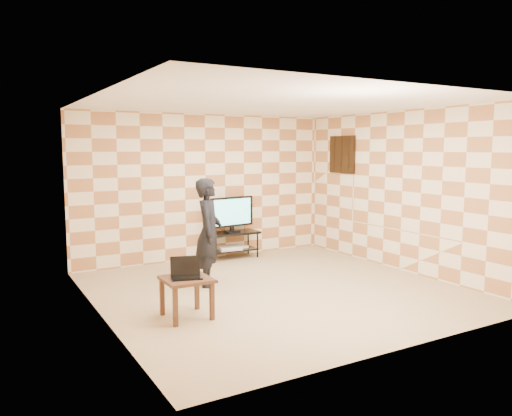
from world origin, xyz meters
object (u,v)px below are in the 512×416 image
object	(u,v)px
tv	(232,213)
side_table	(186,285)
person	(209,232)
tv_stand	(232,239)

from	to	relation	value
tv	side_table	distance (m)	3.41
side_table	person	xyz separation A→B (m)	(0.85, 1.21, 0.40)
tv_stand	side_table	distance (m)	3.38
tv_stand	tv	size ratio (longest dim) A/B	1.11
tv_stand	side_table	bearing A→B (deg)	-126.56
tv	side_table	bearing A→B (deg)	-126.59
tv_stand	person	world-z (taller)	person
tv_stand	tv	world-z (taller)	tv
tv_stand	side_table	size ratio (longest dim) A/B	1.82
tv	person	distance (m)	1.89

